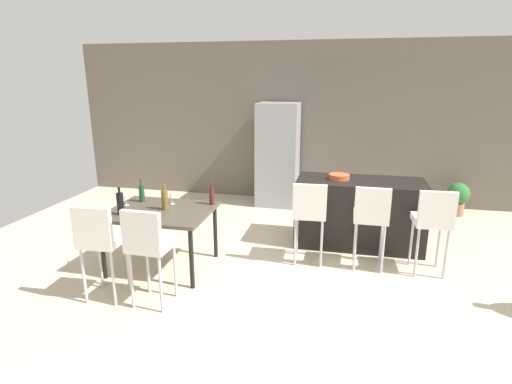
# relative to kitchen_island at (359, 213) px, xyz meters

# --- Properties ---
(ground_plane) EXTENTS (10.00, 10.00, 0.00)m
(ground_plane) POSITION_rel_kitchen_island_xyz_m (-0.40, -0.90, -0.46)
(ground_plane) COLOR beige
(back_wall) EXTENTS (10.00, 0.12, 2.90)m
(back_wall) POSITION_rel_kitchen_island_xyz_m (-0.40, 2.08, 0.99)
(back_wall) COLOR #665B51
(back_wall) RESTS_ON ground_plane
(kitchen_island) EXTENTS (1.71, 0.76, 0.92)m
(kitchen_island) POSITION_rel_kitchen_island_xyz_m (0.00, 0.00, 0.00)
(kitchen_island) COLOR black
(kitchen_island) RESTS_ON ground_plane
(bar_chair_left) EXTENTS (0.42, 0.42, 1.05)m
(bar_chair_left) POSITION_rel_kitchen_island_xyz_m (-0.61, -0.76, 0.24)
(bar_chair_left) COLOR silver
(bar_chair_left) RESTS_ON ground_plane
(bar_chair_middle) EXTENTS (0.41, 0.41, 1.05)m
(bar_chair_middle) POSITION_rel_kitchen_island_xyz_m (0.11, -0.76, 0.24)
(bar_chair_middle) COLOR silver
(bar_chair_middle) RESTS_ON ground_plane
(bar_chair_right) EXTENTS (0.42, 0.42, 1.05)m
(bar_chair_right) POSITION_rel_kitchen_island_xyz_m (0.80, -0.76, 0.24)
(bar_chair_right) COLOR silver
(bar_chair_right) RESTS_ON ground_plane
(dining_table) EXTENTS (1.20, 0.96, 0.74)m
(dining_table) POSITION_rel_kitchen_island_xyz_m (-2.35, -1.26, 0.21)
(dining_table) COLOR #4C4238
(dining_table) RESTS_ON ground_plane
(dining_chair_near) EXTENTS (0.42, 0.42, 1.05)m
(dining_chair_near) POSITION_rel_kitchen_island_xyz_m (-2.61, -2.10, 0.24)
(dining_chair_near) COLOR silver
(dining_chair_near) RESTS_ON ground_plane
(dining_chair_far) EXTENTS (0.42, 0.42, 1.05)m
(dining_chair_far) POSITION_rel_kitchen_island_xyz_m (-2.08, -2.10, 0.24)
(dining_chair_far) COLOR silver
(dining_chair_far) RESTS_ON ground_plane
(wine_bottle_corner) EXTENTS (0.06, 0.06, 0.30)m
(wine_bottle_corner) POSITION_rel_kitchen_island_xyz_m (-1.81, -0.92, 0.40)
(wine_bottle_corner) COLOR #471E19
(wine_bottle_corner) RESTS_ON dining_table
(wine_bottle_left) EXTENTS (0.08, 0.08, 0.32)m
(wine_bottle_left) POSITION_rel_kitchen_island_xyz_m (-2.29, -1.23, 0.41)
(wine_bottle_left) COLOR brown
(wine_bottle_left) RESTS_ON dining_table
(wine_bottle_middle) EXTENTS (0.07, 0.07, 0.29)m
(wine_bottle_middle) POSITION_rel_kitchen_island_xyz_m (-2.72, -1.00, 0.39)
(wine_bottle_middle) COLOR #194723
(wine_bottle_middle) RESTS_ON dining_table
(wine_bottle_far) EXTENTS (0.08, 0.08, 0.32)m
(wine_bottle_far) POSITION_rel_kitchen_island_xyz_m (-2.71, -1.52, 0.41)
(wine_bottle_far) COLOR black
(wine_bottle_far) RESTS_ON dining_table
(wine_glass_right) EXTENTS (0.07, 0.07, 0.17)m
(wine_glass_right) POSITION_rel_kitchen_island_xyz_m (-2.30, -1.01, 0.40)
(wine_glass_right) COLOR silver
(wine_glass_right) RESTS_ON dining_table
(wine_glass_near) EXTENTS (0.07, 0.07, 0.17)m
(wine_glass_near) POSITION_rel_kitchen_island_xyz_m (-2.83, -1.18, 0.40)
(wine_glass_near) COLOR silver
(wine_glass_near) RESTS_ON dining_table
(refrigerator) EXTENTS (0.72, 0.68, 1.84)m
(refrigerator) POSITION_rel_kitchen_island_xyz_m (-1.41, 1.64, 0.46)
(refrigerator) COLOR #939699
(refrigerator) RESTS_ON ground_plane
(fruit_bowl) EXTENTS (0.28, 0.28, 0.07)m
(fruit_bowl) POSITION_rel_kitchen_island_xyz_m (-0.29, 0.00, 0.50)
(fruit_bowl) COLOR #C6512D
(fruit_bowl) RESTS_ON kitchen_island
(potted_plant) EXTENTS (0.36, 0.36, 0.56)m
(potted_plant) POSITION_rel_kitchen_island_xyz_m (1.68, 1.63, -0.13)
(potted_plant) COLOR #996B4C
(potted_plant) RESTS_ON ground_plane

